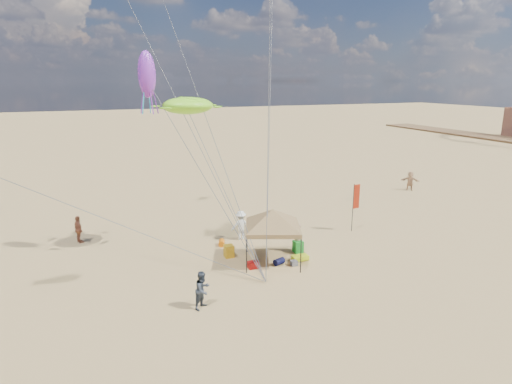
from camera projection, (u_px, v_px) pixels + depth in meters
ground at (279, 285)px, 20.70m from camera, size 280.00×280.00×0.00m
canopy_tent at (273, 211)px, 22.70m from camera, size 5.27×5.27×3.50m
feather_flag at (355, 200)px, 27.70m from camera, size 0.50×0.05×3.24m
cooler_red at (253, 265)px, 22.55m from camera, size 0.54×0.38×0.38m
cooler_blue at (296, 235)px, 27.00m from camera, size 0.54×0.38×0.38m
bag_navy at (279, 261)px, 23.00m from camera, size 0.69×0.54×0.36m
bag_orange at (222, 243)px, 25.66m from camera, size 0.54×0.69×0.36m
chair_green at (298, 247)px, 24.62m from camera, size 0.50×0.50×0.70m
chair_yellow at (229, 251)px, 23.97m from camera, size 0.50×0.50×0.70m
crate_grey at (294, 263)px, 22.91m from camera, size 0.34×0.30×0.28m
beach_cart at (300, 258)px, 23.46m from camera, size 0.90×0.50×0.24m
person_near_a at (297, 237)px, 24.66m from camera, size 0.72×0.59×1.70m
person_near_b at (203, 290)px, 18.46m from camera, size 1.06×1.02×1.72m
person_near_c at (241, 225)px, 26.51m from camera, size 1.26×0.81×1.86m
person_far_a at (79, 229)px, 25.95m from camera, size 0.76×1.10×1.73m
person_far_c at (410, 181)px, 38.57m from camera, size 1.54×1.48×1.74m
turtle_kite at (188, 106)px, 22.86m from camera, size 3.47×3.20×0.93m
squid_kite at (147, 74)px, 21.53m from camera, size 1.18×1.18×2.34m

